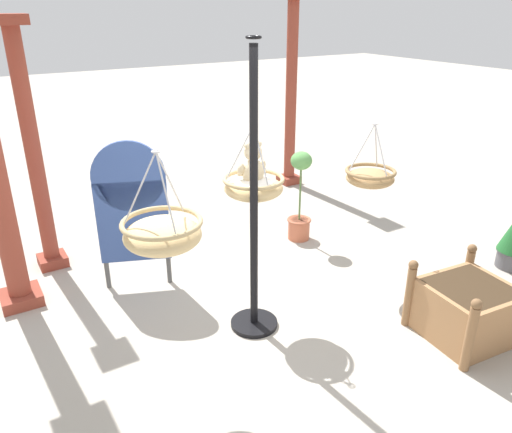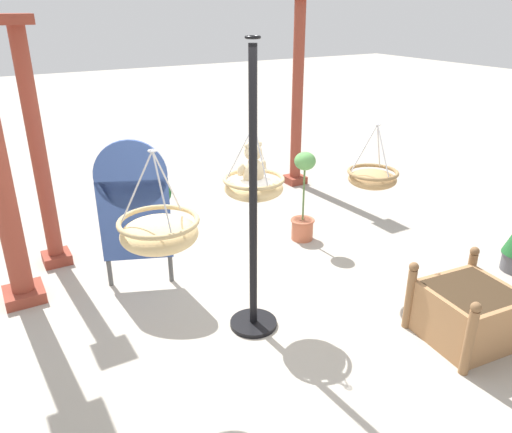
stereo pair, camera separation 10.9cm
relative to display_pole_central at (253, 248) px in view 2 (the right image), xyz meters
The scene contains 12 objects.
ground_plane 0.84m from the display_pole_central, 48.97° to the left, with size 40.00×40.00×0.00m, color #A8A093.
display_pole_central is the anchor object (origin of this frame).
hanging_basket_with_teddy 0.55m from the display_pole_central, 59.04° to the left, with size 0.56×0.56×0.67m.
teddy_bear 0.72m from the display_pole_central, 61.05° to the left, with size 0.28×0.25×0.41m.
hanging_basket_left_high 1.12m from the display_pole_central, 161.24° to the right, with size 0.58×0.58×0.72m.
hanging_basket_right_low 1.50m from the display_pole_central, ahead, with size 0.51×0.51×0.65m.
greenhouse_pillar_left 2.66m from the display_pole_central, 121.68° to the left, with size 0.32×0.32×2.71m.
greenhouse_pillar_far_back 4.15m from the display_pole_central, 50.35° to the left, with size 0.33×0.33×2.95m.
wooden_planter_box 2.00m from the display_pole_central, 35.87° to the right, with size 0.88×0.86×0.68m.
potted_plant_fern_front 2.78m from the display_pole_central, 89.38° to the left, with size 0.46×0.46×0.63m.
potted_plant_bushy_green 1.99m from the display_pole_central, 41.61° to the left, with size 0.31×0.31×1.15m.
display_sign_board 1.45m from the display_pole_central, 117.56° to the left, with size 0.69×0.31×1.59m.
Camera 2 is at (-2.08, -3.56, 2.80)m, focal length 35.01 mm.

